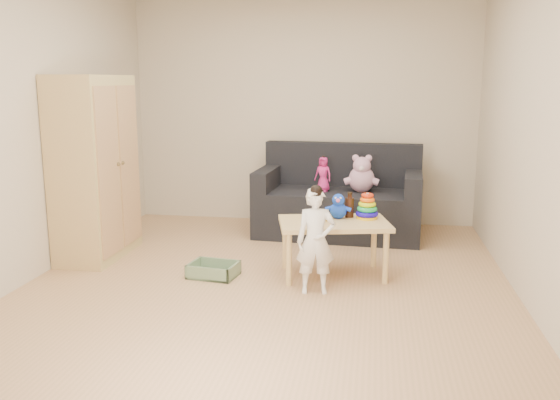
% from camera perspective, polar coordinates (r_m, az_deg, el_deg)
% --- Properties ---
extents(room, '(4.50, 4.50, 4.50)m').
position_cam_1_polar(room, '(4.80, -1.07, 7.06)').
color(room, tan).
rests_on(room, ground).
extents(wardrobe, '(0.48, 0.95, 1.72)m').
position_cam_1_polar(wardrobe, '(5.85, -17.39, 2.96)').
color(wardrobe, tan).
rests_on(wardrobe, ground).
extents(sofa, '(1.81, 0.98, 0.49)m').
position_cam_1_polar(sofa, '(6.50, 5.61, -1.23)').
color(sofa, black).
rests_on(sofa, ground).
extents(play_table, '(1.03, 0.77, 0.49)m').
position_cam_1_polar(play_table, '(5.15, 5.17, -4.67)').
color(play_table, '#D4BD74').
rests_on(play_table, ground).
extents(storage_bin, '(0.44, 0.36, 0.12)m').
position_cam_1_polar(storage_bin, '(5.19, -6.42, -6.68)').
color(storage_bin, '#67835F').
rests_on(storage_bin, ground).
extents(toddler, '(0.33, 0.25, 0.83)m').
position_cam_1_polar(toddler, '(4.69, 3.46, -4.09)').
color(toddler, white).
rests_on(toddler, ground).
extents(pink_bear, '(0.31, 0.27, 0.34)m').
position_cam_1_polar(pink_bear, '(6.38, 7.86, 2.28)').
color(pink_bear, '#D099BA').
rests_on(pink_bear, sofa).
extents(doll, '(0.22, 0.18, 0.36)m').
position_cam_1_polar(doll, '(6.36, 4.17, 2.46)').
color(doll, '#DA287F').
rests_on(doll, sofa).
extents(ring_stacker, '(0.20, 0.20, 0.23)m').
position_cam_1_polar(ring_stacker, '(5.20, 8.38, -0.81)').
color(ring_stacker, yellow).
rests_on(ring_stacker, play_table).
extents(brown_bottle, '(0.08, 0.08, 0.22)m').
position_cam_1_polar(brown_bottle, '(5.23, 6.71, -0.63)').
color(brown_bottle, black).
rests_on(brown_bottle, play_table).
extents(blue_plush, '(0.19, 0.15, 0.22)m').
position_cam_1_polar(blue_plush, '(5.17, 5.63, -0.55)').
color(blue_plush, '#1C4FFF').
rests_on(blue_plush, play_table).
extents(wooden_figure, '(0.04, 0.04, 0.10)m').
position_cam_1_polar(wooden_figure, '(5.02, 4.16, -1.60)').
color(wooden_figure, brown).
rests_on(wooden_figure, play_table).
extents(yellow_book, '(0.19, 0.19, 0.01)m').
position_cam_1_polar(yellow_book, '(5.17, 3.89, -1.73)').
color(yellow_book, gold).
rests_on(yellow_book, play_table).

